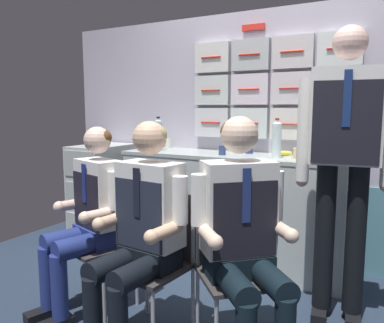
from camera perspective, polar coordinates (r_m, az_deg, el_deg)
name	(u,v)px	position (r m, az deg, el deg)	size (l,w,h in m)	color
galley_bulkhead	(267,137)	(3.46, 10.95, 3.58)	(4.20, 0.14, 2.15)	#B7B0C4
galley_counter	(231,209)	(3.37, 5.79, -6.89)	(1.93, 0.53, 0.94)	#B3BEBC
service_trolley	(103,190)	(4.00, -12.88, -4.06)	(0.40, 0.65, 0.96)	black
folding_chair_left	(110,229)	(2.74, -11.87, -9.70)	(0.50, 0.50, 0.83)	#A8AAAF
crew_member_left	(88,213)	(2.62, -15.03, -7.23)	(0.50, 0.64, 1.20)	black
folding_chair_center	(160,248)	(2.35, -4.75, -12.51)	(0.44, 0.44, 0.83)	#A8AAAF
crew_member_center	(141,225)	(2.18, -7.51, -9.19)	(0.50, 0.64, 1.25)	black
folding_chair_right	(232,254)	(2.26, 5.95, -13.40)	(0.57, 0.57, 0.83)	#A8AAAF
crew_member_right	(243,228)	(2.05, 7.54, -9.68)	(0.67, 0.68, 1.28)	black
crew_member_standing	(345,146)	(2.51, 21.46, 2.15)	(0.56, 0.31, 1.80)	black
water_bottle_tall	(158,134)	(3.55, -4.95, 3.97)	(0.07, 0.07, 0.31)	#ACD8E7
water_bottle_blue_cap	(277,139)	(3.07, 12.31, 3.23)	(0.07, 0.07, 0.31)	silver
paper_cup_tan	(249,148)	(3.34, 8.37, 1.91)	(0.06, 0.06, 0.08)	navy
paper_cup_blue	(222,150)	(3.21, 4.44, 1.70)	(0.06, 0.06, 0.08)	navy
espresso_cup_small	(297,153)	(3.08, 15.21, 1.21)	(0.07, 0.07, 0.08)	tan
coffee_cup_white	(168,143)	(3.79, -3.49, 2.69)	(0.06, 0.06, 0.09)	silver
snack_banana	(282,153)	(3.25, 13.11, 1.22)	(0.17, 0.10, 0.04)	yellow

